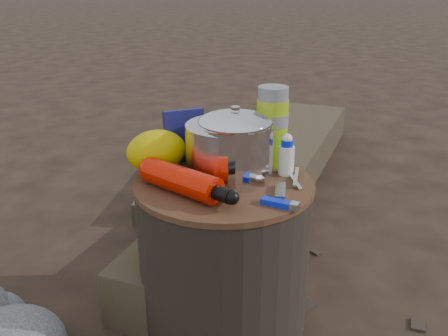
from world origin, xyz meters
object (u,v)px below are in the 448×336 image
log_main (268,177)px  fuel_bottle (182,180)px  stump (224,252)px  travel_mug (219,138)px  camping_pot (235,146)px  thermos (272,127)px

log_main → fuel_bottle: (-0.78, -0.62, 0.39)m
fuel_bottle → stump: bearing=-13.9°
stump → travel_mug: bearing=60.7°
camping_pot → log_main: bearing=45.2°
stump → thermos: size_ratio=2.13×
fuel_bottle → thermos: size_ratio=1.30×
travel_mug → camping_pot: bearing=-110.4°
camping_pot → thermos: size_ratio=0.85×
stump → travel_mug: (0.10, 0.18, 0.28)m
camping_pot → travel_mug: camping_pot is taller
log_main → thermos: bearing=-73.5°
thermos → travel_mug: (-0.09, 0.14, -0.06)m
stump → log_main: 0.90m
stump → thermos: 0.38m
camping_pot → thermos: thermos is taller
camping_pot → fuel_bottle: size_ratio=0.65×
fuel_bottle → thermos: thermos is taller
log_main → thermos: 0.87m
camping_pot → fuel_bottle: 0.17m
camping_pot → travel_mug: 0.20m
travel_mug → log_main: bearing=38.7°
log_main → travel_mug: size_ratio=19.34×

